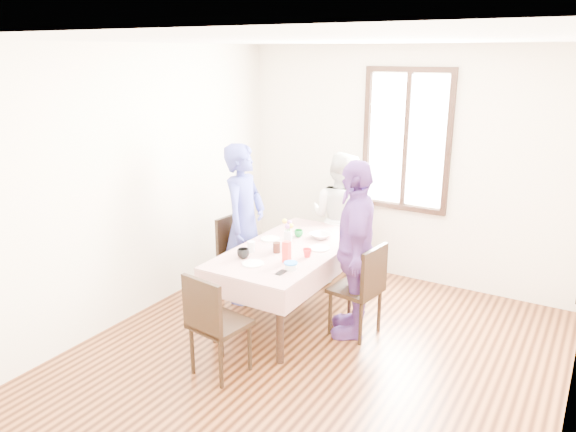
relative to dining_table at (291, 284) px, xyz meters
The scene contains 28 objects.
ground 0.92m from the dining_table, 47.35° to the right, with size 4.50×4.50×0.00m, color black.
back_wall 1.98m from the dining_table, 70.71° to the left, with size 4.00×4.00×0.00m, color #EFE1C2.
window_frame 2.13m from the dining_table, 70.49° to the left, with size 1.02×0.06×1.62m, color black.
window_pane 2.14m from the dining_table, 70.60° to the left, with size 0.90×0.02×1.50m, color white.
dining_table is the anchor object (origin of this frame).
tablecloth 0.38m from the dining_table, ahead, with size 0.94×1.80×0.01m, color #5B0C0A.
chair_left 0.71m from the dining_table, 167.12° to the left, with size 0.42×0.42×0.91m, color black.
chair_right 0.69m from the dining_table, ahead, with size 0.42×0.42×0.91m, color black.
chair_far 1.16m from the dining_table, 90.00° to the left, with size 0.42×0.42×0.91m, color black.
chair_near 1.16m from the dining_table, 90.00° to the right, with size 0.42×0.42×0.91m, color black.
person_left 0.84m from the dining_table, 166.78° to the left, with size 0.63×0.41×1.72m, color navy.
person_far 1.20m from the dining_table, 90.00° to the left, with size 0.75×0.58×1.54m, color silver.
person_right 0.82m from the dining_table, ahead, with size 1.00×0.42×1.70m, color #5A3178.
mug_black 0.68m from the dining_table, 116.61° to the right, with size 0.11×0.11×0.09m, color black.
mug_flag 0.52m from the dining_table, 28.07° to the right, with size 0.09×0.09×0.08m, color red.
mug_green 0.54m from the dining_table, 106.38° to the left, with size 0.09×0.09×0.07m, color #0C7226.
serving_bowl 0.59m from the dining_table, 72.78° to the left, with size 0.21×0.21×0.05m, color white.
juice_carton 0.62m from the dining_table, 64.77° to the right, with size 0.06×0.06×0.20m, color red.
butter_tub 0.69m from the dining_table, 59.33° to the right, with size 0.11×0.11×0.05m, color white.
jam_jar 0.48m from the dining_table, 102.92° to the right, with size 0.07×0.07×0.10m, color black.
drinking_glass 0.59m from the dining_table, 132.00° to the right, with size 0.07×0.07×0.11m, color silver.
smartphone 0.76m from the dining_table, 66.84° to the right, with size 0.06×0.12×0.01m, color black.
flower_vase 0.47m from the dining_table, 158.33° to the left, with size 0.08×0.08×0.16m, color silver.
plate_left 0.51m from the dining_table, 161.03° to the left, with size 0.20×0.20×0.01m, color white.
plate_right 0.49m from the dining_table, 22.76° to the left, with size 0.20×0.20×0.01m, color white.
plate_near 0.68m from the dining_table, 97.27° to the right, with size 0.20×0.20×0.01m, color white.
butter_lid 0.71m from the dining_table, 59.33° to the right, with size 0.12×0.12×0.01m, color blue.
flower_bunch 0.60m from the dining_table, 158.33° to the left, with size 0.09×0.09×0.10m, color yellow, non-canonical shape.
Camera 1 is at (2.01, -3.76, 2.62)m, focal length 34.21 mm.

